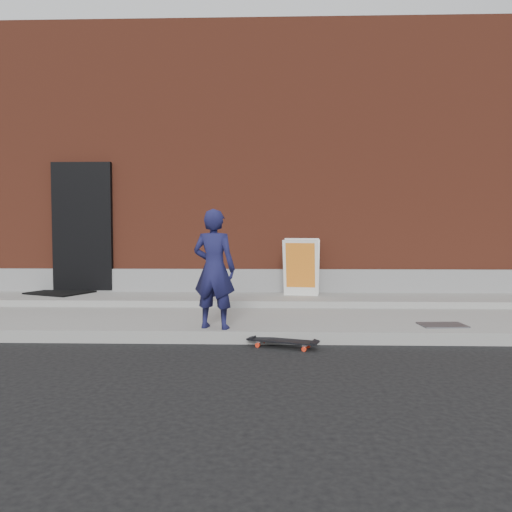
{
  "coord_description": "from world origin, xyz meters",
  "views": [
    {
      "loc": [
        0.73,
        -5.76,
        1.34
      ],
      "look_at": [
        0.53,
        0.8,
        1.0
      ],
      "focal_mm": 35.0,
      "sensor_mm": 36.0,
      "label": 1
    }
  ],
  "objects": [
    {
      "name": "ground",
      "position": [
        0.0,
        0.0,
        0.0
      ],
      "size": [
        80.0,
        80.0,
        0.0
      ],
      "primitive_type": "plane",
      "color": "black",
      "rests_on": "ground"
    },
    {
      "name": "sidewalk",
      "position": [
        0.0,
        1.5,
        0.07
      ],
      "size": [
        20.0,
        3.0,
        0.15
      ],
      "primitive_type": "cube",
      "color": "gray",
      "rests_on": "ground"
    },
    {
      "name": "apron",
      "position": [
        0.0,
        2.4,
        0.2
      ],
      "size": [
        20.0,
        1.2,
        0.1
      ],
      "primitive_type": "cube",
      "color": "gray",
      "rests_on": "sidewalk"
    },
    {
      "name": "building",
      "position": [
        -0.0,
        6.99,
        2.5
      ],
      "size": [
        20.0,
        8.1,
        5.0
      ],
      "color": "maroon",
      "rests_on": "ground"
    },
    {
      "name": "child",
      "position": [
        0.05,
        0.2,
        0.87
      ],
      "size": [
        0.59,
        0.46,
        1.44
      ],
      "primitive_type": "imported",
      "rotation": [
        0.0,
        0.0,
        2.89
      ],
      "color": "#171842",
      "rests_on": "sidewalk"
    },
    {
      "name": "skateboard",
      "position": [
        0.87,
        -0.15,
        0.07
      ],
      "size": [
        0.81,
        0.45,
        0.09
      ],
      "color": "red",
      "rests_on": "ground"
    },
    {
      "name": "pizza_sign",
      "position": [
        1.24,
        2.58,
        0.73
      ],
      "size": [
        0.66,
        0.75,
        0.95
      ],
      "color": "silver",
      "rests_on": "apron"
    },
    {
      "name": "doormat",
      "position": [
        -2.9,
        2.65,
        0.26
      ],
      "size": [
        1.17,
        1.07,
        0.03
      ],
      "primitive_type": "cube",
      "rotation": [
        0.0,
        0.0,
        -0.41
      ],
      "color": "black",
      "rests_on": "apron"
    },
    {
      "name": "utility_plate",
      "position": [
        2.86,
        0.45,
        0.16
      ],
      "size": [
        0.58,
        0.4,
        0.02
      ],
      "primitive_type": "cube",
      "rotation": [
        0.0,
        0.0,
        0.08
      ],
      "color": "#535358",
      "rests_on": "sidewalk"
    }
  ]
}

